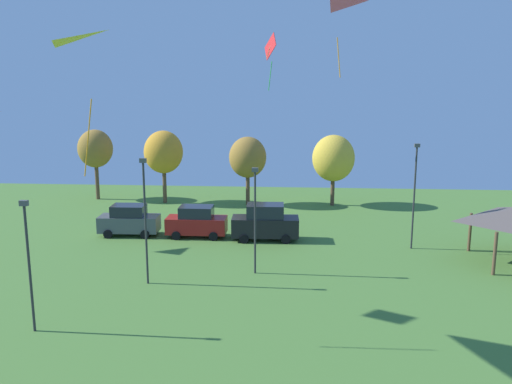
% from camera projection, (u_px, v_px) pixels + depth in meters
% --- Properties ---
extents(kite_flying_2, '(3.24, 3.81, 5.15)m').
position_uv_depth(kite_flying_2, '(110.00, 61.00, 22.05)').
color(kite_flying_2, yellow).
extents(kite_flying_5, '(0.82, 1.65, 3.64)m').
position_uv_depth(kite_flying_5, '(270.00, 49.00, 34.37)').
color(kite_flying_5, red).
extents(kite_flying_6, '(2.50, 2.45, 3.00)m').
position_uv_depth(kite_flying_6, '(331.00, 29.00, 29.25)').
color(kite_flying_6, '#E54C93').
extents(parked_car_leftmost, '(4.39, 2.10, 2.29)m').
position_uv_depth(parked_car_leftmost, '(129.00, 220.00, 39.69)').
color(parked_car_leftmost, '#4C5156').
rests_on(parked_car_leftmost, ground).
extents(parked_car_second_from_left, '(4.33, 1.99, 2.29)m').
position_uv_depth(parked_car_second_from_left, '(197.00, 222.00, 39.25)').
color(parked_car_second_from_left, maroon).
rests_on(parked_car_second_from_left, ground).
extents(parked_car_third_from_left, '(4.79, 2.17, 2.61)m').
position_uv_depth(parked_car_third_from_left, '(265.00, 223.00, 38.48)').
color(parked_car_third_from_left, black).
rests_on(parked_car_third_from_left, ground).
extents(light_post_0, '(0.36, 0.20, 6.06)m').
position_uv_depth(light_post_0, '(29.00, 259.00, 23.85)').
color(light_post_0, '#2D2D33').
rests_on(light_post_0, ground).
extents(light_post_1, '(0.36, 0.20, 7.07)m').
position_uv_depth(light_post_1, '(145.00, 215.00, 29.57)').
color(light_post_1, '#2D2D33').
rests_on(light_post_1, ground).
extents(light_post_2, '(0.36, 0.20, 6.30)m').
position_uv_depth(light_post_2, '(255.00, 215.00, 31.27)').
color(light_post_2, '#2D2D33').
rests_on(light_post_2, ground).
extents(light_post_3, '(0.36, 0.20, 7.14)m').
position_uv_depth(light_post_3, '(414.00, 191.00, 35.95)').
color(light_post_3, '#2D2D33').
rests_on(light_post_3, ground).
extents(treeline_tree_0, '(3.28, 3.28, 6.71)m').
position_uv_depth(treeline_tree_0, '(95.00, 149.00, 51.38)').
color(treeline_tree_0, brown).
rests_on(treeline_tree_0, ground).
extents(treeline_tree_1, '(3.58, 3.58, 6.75)m').
position_uv_depth(treeline_tree_1, '(163.00, 152.00, 49.83)').
color(treeline_tree_1, brown).
rests_on(treeline_tree_1, ground).
extents(treeline_tree_2, '(3.39, 3.39, 6.27)m').
position_uv_depth(treeline_tree_2, '(248.00, 158.00, 49.03)').
color(treeline_tree_2, brown).
rests_on(treeline_tree_2, ground).
extents(treeline_tree_3, '(3.83, 3.83, 6.46)m').
position_uv_depth(treeline_tree_3, '(333.00, 158.00, 48.86)').
color(treeline_tree_3, brown).
rests_on(treeline_tree_3, ground).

